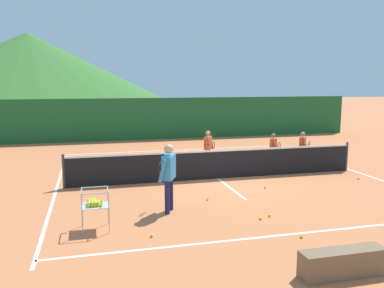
{
  "coord_description": "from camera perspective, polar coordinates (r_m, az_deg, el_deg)",
  "views": [
    {
      "loc": [
        -4.06,
        -12.37,
        3.22
      ],
      "look_at": [
        -0.82,
        0.28,
        1.16
      ],
      "focal_mm": 37.24,
      "sensor_mm": 36.0,
      "label": 1
    }
  ],
  "objects": [
    {
      "name": "ball_cart",
      "position": [
        9.0,
        -13.79,
        -8.26
      ],
      "size": [
        0.58,
        0.58,
        0.9
      ],
      "color": "#B7B7BC",
      "rests_on": "ground"
    },
    {
      "name": "tennis_ball_0",
      "position": [
        12.4,
        10.42,
        -6.09
      ],
      "size": [
        0.07,
        0.07,
        0.07
      ],
      "primitive_type": "sphere",
      "color": "yellow",
      "rests_on": "ground"
    },
    {
      "name": "line_sideline_east",
      "position": [
        15.75,
        21.83,
        -3.49
      ],
      "size": [
        0.08,
        10.92,
        0.01
      ],
      "primitive_type": "cube",
      "color": "white",
      "rests_on": "ground"
    },
    {
      "name": "courtside_bench",
      "position": [
        7.36,
        20.77,
        -15.63
      ],
      "size": [
        1.5,
        0.36,
        0.46
      ],
      "primitive_type": "cube",
      "color": "brown",
      "rests_on": "ground"
    },
    {
      "name": "instructor",
      "position": [
        9.83,
        -3.39,
        -3.98
      ],
      "size": [
        0.53,
        0.85,
        1.71
      ],
      "color": "#191E4C",
      "rests_on": "ground"
    },
    {
      "name": "line_baseline_far",
      "position": [
        18.94,
        -1.77,
        -0.84
      ],
      "size": [
        10.29,
        0.08,
        0.01
      ],
      "primitive_type": "cube",
      "color": "white",
      "rests_on": "ground"
    },
    {
      "name": "ground_plane",
      "position": [
        13.41,
        3.71,
        -4.97
      ],
      "size": [
        120.0,
        120.0,
        0.0
      ],
      "primitive_type": "plane",
      "color": "#C67042"
    },
    {
      "name": "tennis_net",
      "position": [
        13.3,
        3.74,
        -2.87
      ],
      "size": [
        9.91,
        0.08,
        1.05
      ],
      "color": "#333338",
      "rests_on": "ground"
    },
    {
      "name": "tennis_ball_6",
      "position": [
        14.39,
        22.75,
        -4.55
      ],
      "size": [
        0.07,
        0.07,
        0.07
      ],
      "primitive_type": "sphere",
      "color": "yellow",
      "rests_on": "ground"
    },
    {
      "name": "hill_0",
      "position": [
        63.5,
        -22.35,
        9.98
      ],
      "size": [
        41.79,
        41.79,
        10.2
      ],
      "primitive_type": "cone",
      "color": "#38702D",
      "rests_on": "ground"
    },
    {
      "name": "tennis_ball_2",
      "position": [
        8.58,
        -5.8,
        -12.9
      ],
      "size": [
        0.07,
        0.07,
        0.07
      ],
      "primitive_type": "sphere",
      "color": "yellow",
      "rests_on": "ground"
    },
    {
      "name": "tennis_ball_1",
      "position": [
        8.79,
        15.41,
        -12.64
      ],
      "size": [
        0.07,
        0.07,
        0.07
      ],
      "primitive_type": "sphere",
      "color": "yellow",
      "rests_on": "ground"
    },
    {
      "name": "tennis_ball_4",
      "position": [
        9.66,
        9.79,
        -10.44
      ],
      "size": [
        0.07,
        0.07,
        0.07
      ],
      "primitive_type": "sphere",
      "color": "yellow",
      "rests_on": "ground"
    },
    {
      "name": "student_1",
      "position": [
        15.71,
        11.6,
        -0.3
      ],
      "size": [
        0.46,
        0.67,
        1.24
      ],
      "color": "silver",
      "rests_on": "ground"
    },
    {
      "name": "student_0",
      "position": [
        15.11,
        2.33,
        -0.17
      ],
      "size": [
        0.48,
        0.73,
        1.38
      ],
      "color": "black",
      "rests_on": "ground"
    },
    {
      "name": "line_service_center",
      "position": [
        13.41,
        3.71,
        -4.95
      ],
      "size": [
        0.08,
        5.02,
        0.01
      ],
      "primitive_type": "cube",
      "color": "white",
      "rests_on": "ground"
    },
    {
      "name": "tennis_ball_7",
      "position": [
        9.89,
        11.04,
        -10.02
      ],
      "size": [
        0.07,
        0.07,
        0.07
      ],
      "primitive_type": "sphere",
      "color": "yellow",
      "rests_on": "ground"
    },
    {
      "name": "tennis_ball_9",
      "position": [
        11.02,
        2.27,
        -7.88
      ],
      "size": [
        0.07,
        0.07,
        0.07
      ],
      "primitive_type": "sphere",
      "color": "yellow",
      "rests_on": "ground"
    },
    {
      "name": "windscreen_fence",
      "position": [
        22.49,
        -3.91,
        3.67
      ],
      "size": [
        22.63,
        0.08,
        2.32
      ],
      "primitive_type": "cube",
      "color": "#1E5B2D",
      "rests_on": "ground"
    },
    {
      "name": "line_baseline_near",
      "position": [
        8.95,
        14.08,
        -12.41
      ],
      "size": [
        10.29,
        0.08,
        0.01
      ],
      "primitive_type": "cube",
      "color": "white",
      "rests_on": "ground"
    },
    {
      "name": "line_sideline_west",
      "position": [
        12.83,
        -18.83,
        -6.07
      ],
      "size": [
        0.08,
        10.92,
        0.01
      ],
      "primitive_type": "cube",
      "color": "white",
      "rests_on": "ground"
    },
    {
      "name": "student_2",
      "position": [
        15.98,
        15.58,
        -0.16
      ],
      "size": [
        0.47,
        0.69,
        1.3
      ],
      "color": "silver",
      "rests_on": "ground"
    }
  ]
}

